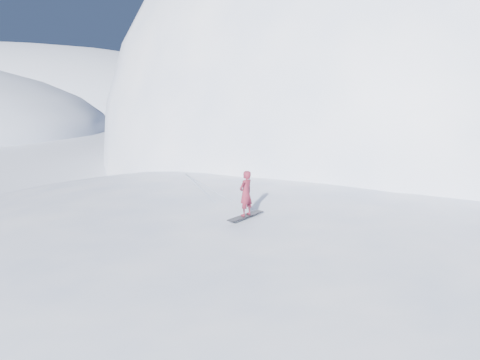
% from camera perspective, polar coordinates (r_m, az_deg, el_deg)
% --- Properties ---
extents(ground, '(400.00, 400.00, 0.00)m').
position_cam_1_polar(ground, '(16.82, 1.50, -11.86)').
color(ground, white).
rests_on(ground, ground).
extents(near_ridge, '(36.00, 28.00, 4.80)m').
position_cam_1_polar(near_ridge, '(19.74, 2.33, -8.14)').
color(near_ridge, white).
rests_on(near_ridge, ground).
extents(summit_peak, '(60.00, 56.00, 56.00)m').
position_cam_1_polar(summit_peak, '(48.75, 20.00, 3.38)').
color(summit_peak, white).
rests_on(summit_peak, ground).
extents(peak_shoulder, '(28.00, 24.00, 18.00)m').
position_cam_1_polar(peak_shoulder, '(38.10, 9.25, 1.68)').
color(peak_shoulder, white).
rests_on(peak_shoulder, ground).
extents(far_ridge_c, '(140.00, 90.00, 36.00)m').
position_cam_1_polar(far_ridge_c, '(130.32, -28.31, 7.75)').
color(far_ridge_c, white).
rests_on(far_ridge_c, ground).
extents(wind_bumps, '(16.00, 14.40, 1.00)m').
position_cam_1_polar(wind_bumps, '(18.63, -1.71, -9.40)').
color(wind_bumps, white).
rests_on(wind_bumps, ground).
extents(snowboard, '(1.52, 1.27, 0.03)m').
position_cam_1_polar(snowboard, '(15.21, 0.77, -4.78)').
color(snowboard, black).
rests_on(snowboard, near_ridge).
extents(snowboarder, '(0.70, 0.66, 1.61)m').
position_cam_1_polar(snowboarder, '(14.99, 0.78, -1.79)').
color(snowboarder, maroon).
rests_on(snowboarder, snowboard).
extents(board_tracks, '(1.45, 5.97, 0.04)m').
position_cam_1_polar(board_tracks, '(19.86, -5.11, -0.76)').
color(board_tracks, silver).
rests_on(board_tracks, ground).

